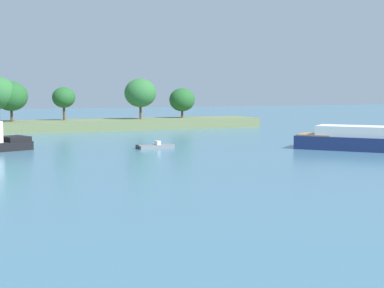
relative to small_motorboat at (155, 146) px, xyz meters
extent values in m
cube|color=#66754C|center=(-2.67, 35.74, 0.67)|extent=(70.65, 10.59, 1.83)
cylinder|color=#513823|center=(-13.99, 36.10, 2.67)|extent=(0.44, 0.44, 2.16)
ellipsoid|color=#235B28|center=(-13.99, 36.10, 6.05)|extent=(5.75, 5.75, 5.18)
cylinder|color=#513823|center=(-4.70, 36.95, 2.84)|extent=(0.44, 0.44, 2.50)
ellipsoid|color=#235B28|center=(-4.70, 36.95, 5.77)|extent=(4.20, 4.20, 3.78)
cylinder|color=#513823|center=(9.38, 35.17, 2.88)|extent=(0.44, 0.44, 2.59)
ellipsoid|color=#2D6B33|center=(9.38, 35.17, 6.58)|extent=(6.01, 6.01, 5.41)
cylinder|color=#513823|center=(18.75, 37.22, 2.36)|extent=(0.44, 0.44, 1.55)
ellipsoid|color=#235B28|center=(18.75, 37.22, 5.18)|extent=(5.12, 5.12, 4.61)
cube|color=slate|center=(0.01, 0.00, -0.03)|extent=(4.89, 2.21, 0.42)
cube|color=white|center=(0.37, 0.04, 0.43)|extent=(0.59, 0.89, 0.50)
cube|color=black|center=(-2.48, -0.29, 0.04)|extent=(0.32, 0.35, 0.56)
cube|color=#937551|center=(18.91, -7.94, 1.51)|extent=(5.94, 5.93, 0.16)
cube|color=black|center=(-16.58, 5.40, 1.11)|extent=(3.91, 4.30, 0.60)
cylinder|color=black|center=(-15.07, 5.99, 0.39)|extent=(0.53, 0.76, 0.70)
cylinder|color=red|center=(31.25, -0.39, 0.36)|extent=(0.70, 0.70, 1.20)
cone|color=red|center=(31.25, -0.39, 1.31)|extent=(0.49, 0.49, 0.70)
cylinder|color=green|center=(34.08, 0.57, 0.36)|extent=(0.70, 0.70, 1.20)
cone|color=green|center=(34.08, 0.57, 1.31)|extent=(0.49, 0.49, 0.70)
camera|label=1|loc=(-23.66, -67.71, 7.15)|focal=53.01mm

